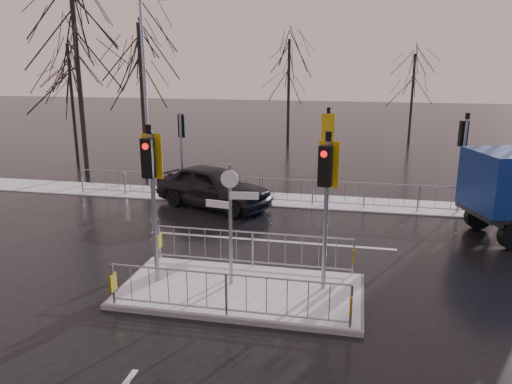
# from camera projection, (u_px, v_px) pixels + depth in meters

# --- Properties ---
(ground) EXTENTS (120.00, 120.00, 0.00)m
(ground) POSITION_uv_depth(u_px,v_px,m) (241.00, 293.00, 12.43)
(ground) COLOR black
(ground) RESTS_ON ground
(snow_verge) EXTENTS (30.00, 2.00, 0.04)m
(snow_verge) POSITION_uv_depth(u_px,v_px,m) (289.00, 200.00, 20.56)
(snow_verge) COLOR white
(snow_verge) RESTS_ON ground
(lane_markings) EXTENTS (8.00, 11.38, 0.01)m
(lane_markings) POSITION_uv_depth(u_px,v_px,m) (238.00, 299.00, 12.11)
(lane_markings) COLOR silver
(lane_markings) RESTS_ON ground
(traffic_island) EXTENTS (6.00, 3.04, 4.15)m
(traffic_island) POSITION_uv_depth(u_px,v_px,m) (241.00, 278.00, 12.34)
(traffic_island) COLOR slate
(traffic_island) RESTS_ON ground
(far_kerb_fixtures) EXTENTS (18.00, 0.65, 3.83)m
(far_kerb_fixtures) POSITION_uv_depth(u_px,v_px,m) (295.00, 180.00, 19.76)
(far_kerb_fixtures) COLOR gray
(far_kerb_fixtures) RESTS_ON ground
(car_far_lane) EXTENTS (5.17, 3.55, 1.63)m
(car_far_lane) POSITION_uv_depth(u_px,v_px,m) (213.00, 186.00, 19.57)
(car_far_lane) COLOR black
(car_far_lane) RESTS_ON ground
(tree_near_a) EXTENTS (4.75, 4.75, 8.97)m
(tree_near_a) POSITION_uv_depth(u_px,v_px,m) (76.00, 49.00, 23.32)
(tree_near_a) COLOR black
(tree_near_a) RESTS_ON ground
(tree_near_b) EXTENTS (4.00, 4.00, 7.55)m
(tree_near_b) POSITION_uv_depth(u_px,v_px,m) (141.00, 70.00, 24.50)
(tree_near_b) COLOR black
(tree_near_b) RESTS_ON ground
(tree_near_c) EXTENTS (3.50, 3.50, 6.61)m
(tree_near_c) POSITION_uv_depth(u_px,v_px,m) (71.00, 81.00, 26.49)
(tree_near_c) COLOR black
(tree_near_c) RESTS_ON ground
(tree_far_a) EXTENTS (3.75, 3.75, 7.08)m
(tree_far_a) POSITION_uv_depth(u_px,v_px,m) (289.00, 72.00, 32.39)
(tree_far_a) COLOR black
(tree_far_a) RESTS_ON ground
(tree_far_b) EXTENTS (3.25, 3.25, 6.14)m
(tree_far_b) POSITION_uv_depth(u_px,v_px,m) (413.00, 82.00, 32.88)
(tree_far_b) COLOR black
(tree_far_b) RESTS_ON ground
(street_lamp_left) EXTENTS (1.25, 0.18, 8.20)m
(street_lamp_left) POSITION_uv_depth(u_px,v_px,m) (146.00, 87.00, 21.52)
(street_lamp_left) COLOR gray
(street_lamp_left) RESTS_ON ground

